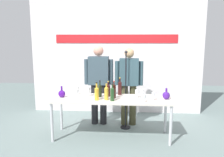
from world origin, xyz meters
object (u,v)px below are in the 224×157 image
Objects in this scene: display_table at (111,101)px; wine_glass_right_0 at (153,95)px; wine_bottle_3 at (106,93)px; wine_bottle_1 at (114,91)px; wine_glass_left_1 at (77,89)px; wine_glass_right_3 at (144,97)px; wine_bottle_0 at (97,93)px; decanter_blue_left at (62,94)px; wine_bottle_5 at (108,90)px; microphone_stand at (126,103)px; wine_glass_right_1 at (142,94)px; wine_bottle_4 at (120,87)px; wine_glass_right_4 at (137,92)px; wine_glass_left_2 at (88,90)px; presenter_left at (99,80)px; presenter_right at (129,82)px; wine_bottle_6 at (112,94)px; wine_glass_right_2 at (142,92)px; wine_bottle_2 at (100,90)px; wine_glass_left_0 at (77,92)px; decanter_blue_right at (166,95)px.

display_table is 15.19× the size of wine_glass_right_0.
wine_bottle_3 is at bearing -119.91° from display_table.
wine_glass_left_1 is (-0.72, 0.25, -0.03)m from wine_bottle_1.
wine_bottle_3 is at bearing -177.90° from wine_glass_right_0.
wine_glass_right_3 reaches higher than display_table.
wine_glass_left_1 is at bearing 136.58° from wine_bottle_0.
wine_bottle_3 reaches higher than wine_glass_left_1.
wine_bottle_1 is (0.29, 0.16, 0.01)m from wine_bottle_0.
decanter_blue_left is 0.85m from wine_bottle_5.
wine_glass_right_0 is 0.22m from wine_glass_right_3.
wine_bottle_1 is 0.61m from microphone_stand.
wine_glass_right_1 is at bearing -1.74° from decanter_blue_left.
wine_bottle_4 is 0.66m from wine_glass_right_3.
wine_glass_right_1 is 0.87× the size of wine_glass_right_4.
wine_bottle_0 is 1.10× the size of wine_bottle_5.
wine_bottle_0 reaches higher than wine_glass_left_2.
presenter_right is (0.63, 0.00, -0.04)m from presenter_left.
wine_glass_left_1 is at bearing 160.43° from display_table.
display_table is at bearing -64.19° from presenter_left.
wine_bottle_1 is at bearing 174.42° from wine_glass_right_1.
microphone_stand is at bearing 21.76° from decanter_blue_left.
display_table is 14.36× the size of wine_glass_right_4.
display_table is 10.48× the size of decanter_blue_left.
wine_bottle_5 is at bearing 171.78° from wine_glass_right_4.
wine_bottle_0 is at bearing -85.07° from presenter_left.
wine_glass_right_4 is at bearing 28.81° from wine_bottle_6.
wine_glass_right_2 reaches higher than wine_glass_right_1.
wine_bottle_4 is at bearing 28.71° from wine_bottle_2.
wine_glass_right_2 is (1.22, -0.21, 0.01)m from wine_glass_left_1.
wine_glass_right_3 is (0.25, -0.90, -0.07)m from presenter_right.
wine_glass_right_2 is (1.45, 0.04, 0.04)m from decanter_blue_left.
wine_glass_right_4 is (-0.11, 0.29, 0.01)m from wine_glass_right_3.
wine_bottle_2 is at bearing 133.73° from wine_bottle_6.
wine_glass_right_3 is 0.31m from wine_glass_right_4.
presenter_left is at bearing 144.26° from wine_glass_right_2.
wine_glass_left_0 is (-0.63, -0.04, 0.18)m from display_table.
wine_glass_left_0 is 1.17m from wine_glass_right_2.
wine_bottle_0 is (0.07, -0.82, -0.08)m from presenter_left.
decanter_blue_left is 0.13× the size of microphone_stand.
wine_glass_left_2 is (0.24, -0.14, 0.01)m from wine_glass_left_1.
wine_bottle_6 is 0.76m from microphone_stand.
wine_glass_right_4 is (-0.52, 0.05, 0.04)m from decanter_blue_right.
wine_glass_right_4 is (0.67, -0.03, -0.02)m from wine_bottle_2.
microphone_stand reaches higher than wine_bottle_1.
wine_glass_right_0 is (0.69, -0.10, -0.04)m from wine_bottle_1.
display_table is at bearing 172.00° from wine_glass_right_0.
wine_bottle_3 is 1.90× the size of wine_glass_right_2.
wine_bottle_6 is at bearing -5.19° from wine_bottle_0.
wine_glass_right_2 is (0.79, 0.20, -0.02)m from wine_bottle_0.
presenter_right reaches higher than wine_bottle_0.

